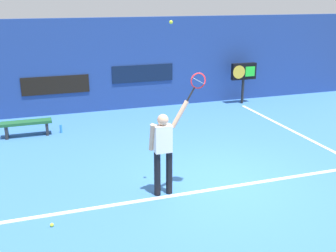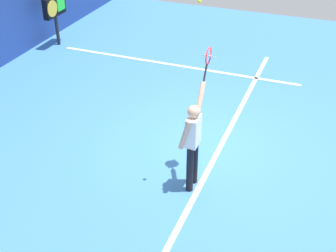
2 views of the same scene
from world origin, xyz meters
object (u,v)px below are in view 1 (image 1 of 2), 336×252
object	(u,v)px
scoreboard_clock	(244,73)
water_bottle	(61,129)
tennis_ball	(171,22)
spare_ball	(52,225)
tennis_racket	(197,82)
court_bench	(27,125)
tennis_player	(163,147)

from	to	relation	value
scoreboard_clock	water_bottle	world-z (taller)	scoreboard_clock
tennis_ball	spare_ball	size ratio (longest dim) A/B	1.00
tennis_racket	scoreboard_clock	world-z (taller)	tennis_racket
court_bench	water_bottle	world-z (taller)	court_bench
tennis_player	scoreboard_clock	size ratio (longest dim) A/B	1.28
tennis_player	water_bottle	size ratio (longest dim) A/B	8.06
tennis_player	court_bench	size ratio (longest dim) A/B	1.38
scoreboard_clock	court_bench	bearing A→B (deg)	-169.63
tennis_ball	spare_ball	xyz separation A→B (m)	(-2.39, -0.58, -3.36)
tennis_racket	tennis_player	bearing A→B (deg)	179.65
tennis_racket	scoreboard_clock	bearing A→B (deg)	54.26
tennis_ball	court_bench	xyz separation A→B (m)	(-2.78, 4.63, -3.06)
tennis_racket	court_bench	size ratio (longest dim) A/B	0.43
scoreboard_clock	spare_ball	world-z (taller)	scoreboard_clock
water_bottle	tennis_player	bearing A→B (deg)	-70.13
tennis_racket	water_bottle	bearing A→B (deg)	116.99
tennis_racket	tennis_ball	world-z (taller)	tennis_ball
court_bench	spare_ball	bearing A→B (deg)	-85.69
scoreboard_clock	court_bench	xyz separation A→B (m)	(-7.67, -1.40, -0.82)
tennis_ball	water_bottle	bearing A→B (deg)	111.69
tennis_player	tennis_racket	world-z (taller)	tennis_racket
water_bottle	court_bench	bearing A→B (deg)	180.00
court_bench	tennis_racket	bearing A→B (deg)	-54.56
court_bench	tennis_player	bearing A→B (deg)	-60.58
tennis_racket	court_bench	distance (m)	6.03
spare_ball	tennis_racket	bearing A→B (deg)	10.76
tennis_ball	water_bottle	xyz separation A→B (m)	(-1.84, 4.63, -3.28)
tennis_racket	court_bench	world-z (taller)	tennis_racket
scoreboard_clock	water_bottle	xyz separation A→B (m)	(-6.73, -1.40, -1.03)
tennis_racket	spare_ball	xyz separation A→B (m)	(-2.92, -0.55, -2.23)
tennis_ball	scoreboard_clock	xyz separation A→B (m)	(4.89, 6.03, -2.24)
tennis_player	court_bench	xyz separation A→B (m)	(-2.62, 4.65, -0.67)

